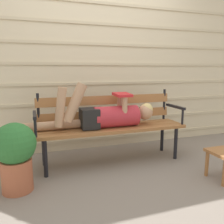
% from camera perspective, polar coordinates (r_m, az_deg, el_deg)
% --- Properties ---
extents(ground_plane, '(12.00, 12.00, 0.00)m').
position_cam_1_polar(ground_plane, '(2.83, 0.74, -12.78)').
color(ground_plane, gray).
extents(house_siding, '(4.77, 0.08, 2.37)m').
position_cam_1_polar(house_siding, '(3.31, -3.59, 11.57)').
color(house_siding, beige).
rests_on(house_siding, ground).
extents(park_bench, '(1.79, 0.43, 0.85)m').
position_cam_1_polar(park_bench, '(2.84, -0.43, -2.46)').
color(park_bench, '#9E6638').
rests_on(park_bench, ground).
extents(reclining_person, '(1.70, 0.25, 0.54)m').
position_cam_1_polar(reclining_person, '(2.73, -1.84, -0.69)').
color(reclining_person, '#B72D38').
extents(potted_plant, '(0.38, 0.38, 0.65)m').
position_cam_1_polar(potted_plant, '(2.32, -22.44, -9.24)').
color(potted_plant, '#AD5B3D').
rests_on(potted_plant, ground).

